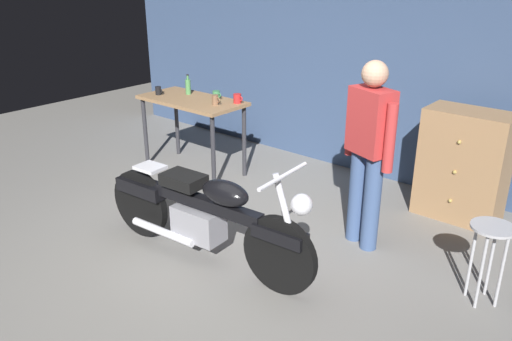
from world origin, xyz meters
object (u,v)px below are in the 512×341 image
at_px(mug_black_matte, 158,91).
at_px(wooden_dresser, 463,165).
at_px(mug_brown_stoneware, 215,100).
at_px(motorcycle, 204,214).
at_px(person_standing, 369,148).
at_px(bottle, 188,86).
at_px(shop_stool, 490,243).
at_px(mug_green_speckled, 216,95).
at_px(mug_red_diner, 237,99).

bearing_deg(mug_black_matte, wooden_dresser, 15.79).
bearing_deg(mug_brown_stoneware, motorcycle, -49.23).
distance_m(person_standing, wooden_dresser, 1.26).
relative_size(motorcycle, bottle, 9.09).
bearing_deg(shop_stool, motorcycle, -154.96).
bearing_deg(motorcycle, mug_green_speckled, 126.89).
bearing_deg(wooden_dresser, mug_brown_stoneware, -161.35).
distance_m(mug_green_speckled, bottle, 0.44).
relative_size(mug_green_speckled, mug_red_diner, 0.95).
height_order(mug_brown_stoneware, mug_black_matte, mug_brown_stoneware).
bearing_deg(motorcycle, mug_red_diner, 119.37).
height_order(wooden_dresser, mug_brown_stoneware, wooden_dresser).
bearing_deg(bottle, shop_stool, -8.86).
bearing_deg(mug_red_diner, mug_green_speckled, -176.13).
xyz_separation_m(mug_green_speckled, mug_black_matte, (-0.68, -0.30, 0.00)).
xyz_separation_m(shop_stool, wooden_dresser, (-0.67, 1.30, 0.05)).
relative_size(person_standing, mug_black_matte, 15.89).
distance_m(shop_stool, mug_red_diner, 3.16).
bearing_deg(wooden_dresser, mug_black_matte, -164.21).
height_order(shop_stool, bottle, bottle).
distance_m(mug_green_speckled, mug_red_diner, 0.31).
bearing_deg(motorcycle, wooden_dresser, 55.04).
bearing_deg(mug_red_diner, bottle, -175.05).
xyz_separation_m(mug_brown_stoneware, mug_red_diner, (0.14, 0.22, -0.00)).
xyz_separation_m(wooden_dresser, mug_red_diner, (-2.39, -0.64, 0.40)).
height_order(person_standing, mug_brown_stoneware, person_standing).
bearing_deg(mug_red_diner, motorcycle, -56.63).
bearing_deg(shop_stool, bottle, 171.14).
bearing_deg(mug_black_matte, mug_red_diner, 17.83).
bearing_deg(bottle, wooden_dresser, 12.62).
relative_size(motorcycle, mug_brown_stoneware, 19.44).
bearing_deg(motorcycle, mug_brown_stoneware, 126.76).
xyz_separation_m(mug_brown_stoneware, mug_black_matte, (-0.86, -0.10, -0.01)).
bearing_deg(mug_black_matte, motorcycle, -31.92).
relative_size(wooden_dresser, bottle, 4.56).
bearing_deg(mug_black_matte, shop_stool, -4.75).
xyz_separation_m(person_standing, mug_black_matte, (-2.92, 0.15, 0.03)).
height_order(shop_stool, mug_green_speckled, mug_green_speckled).
bearing_deg(mug_green_speckled, bottle, -174.27).
relative_size(motorcycle, mug_green_speckled, 18.44).
xyz_separation_m(person_standing, mug_green_speckled, (-2.24, 0.44, 0.02)).
height_order(wooden_dresser, bottle, bottle).
relative_size(motorcycle, mug_black_matte, 20.84).
bearing_deg(wooden_dresser, mug_red_diner, -165.07).
distance_m(mug_black_matte, bottle, 0.36).
bearing_deg(wooden_dresser, bottle, -167.38).
bearing_deg(mug_green_speckled, shop_stool, -10.69).
bearing_deg(motorcycle, bottle, 135.56).
bearing_deg(person_standing, wooden_dresser, -92.42).
xyz_separation_m(motorcycle, wooden_dresser, (1.34, 2.24, 0.10)).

